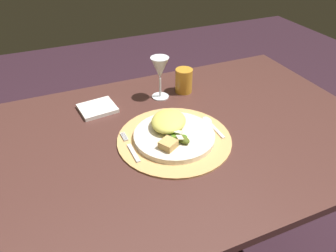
{
  "coord_description": "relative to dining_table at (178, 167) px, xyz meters",
  "views": [
    {
      "loc": [
        -0.36,
        -0.76,
        1.37
      ],
      "look_at": [
        -0.03,
        0.02,
        0.78
      ],
      "focal_mm": 34.24,
      "sensor_mm": 36.0,
      "label": 1
    }
  ],
  "objects": [
    {
      "name": "placemat",
      "position": [
        -0.03,
        -0.03,
        0.15
      ],
      "size": [
        0.36,
        0.36,
        0.01
      ],
      "primitive_type": "cylinder",
      "color": "tan",
      "rests_on": "dining_table"
    },
    {
      "name": "spoon",
      "position": [
        0.11,
        -0.0,
        0.16
      ],
      "size": [
        0.03,
        0.13,
        0.01
      ],
      "color": "silver",
      "rests_on": "placemat"
    },
    {
      "name": "bread_piece",
      "position": [
        -0.07,
        -0.08,
        0.18
      ],
      "size": [
        0.06,
        0.06,
        0.02
      ],
      "primitive_type": "cube",
      "rotation": [
        0.0,
        0.0,
        3.67
      ],
      "color": "tan",
      "rests_on": "dinner_plate"
    },
    {
      "name": "dining_table",
      "position": [
        0.0,
        0.0,
        0.0
      ],
      "size": [
        1.31,
        0.85,
        0.76
      ],
      "color": "#492924",
      "rests_on": "ground"
    },
    {
      "name": "dinner_plate",
      "position": [
        -0.03,
        -0.03,
        0.16
      ],
      "size": [
        0.25,
        0.25,
        0.02
      ],
      "primitive_type": "cylinder",
      "color": "silver",
      "rests_on": "placemat"
    },
    {
      "name": "amber_tumbler",
      "position": [
        0.13,
        0.25,
        0.2
      ],
      "size": [
        0.07,
        0.07,
        0.09
      ],
      "primitive_type": "cylinder",
      "color": "orange",
      "rests_on": "dining_table"
    },
    {
      "name": "wine_glass",
      "position": [
        0.03,
        0.24,
        0.26
      ],
      "size": [
        0.07,
        0.07,
        0.16
      ],
      "color": "silver",
      "rests_on": "dining_table"
    },
    {
      "name": "salad_greens",
      "position": [
        -0.03,
        -0.06,
        0.18
      ],
      "size": [
        0.08,
        0.08,
        0.03
      ],
      "color": "#477635",
      "rests_on": "dinner_plate"
    },
    {
      "name": "napkin",
      "position": [
        -0.21,
        0.24,
        0.16
      ],
      "size": [
        0.14,
        0.12,
        0.01
      ],
      "primitive_type": "cube",
      "rotation": [
        0.0,
        0.0,
        0.12
      ],
      "color": "white",
      "rests_on": "dining_table"
    },
    {
      "name": "fork",
      "position": [
        -0.17,
        -0.02,
        0.16
      ],
      "size": [
        0.02,
        0.16,
        0.0
      ],
      "color": "silver",
      "rests_on": "placemat"
    },
    {
      "name": "pasta_serving",
      "position": [
        -0.03,
        0.02,
        0.19
      ],
      "size": [
        0.17,
        0.17,
        0.04
      ],
      "primitive_type": "ellipsoid",
      "rotation": [
        0.0,
        0.0,
        4.09
      ],
      "color": "#DBD358",
      "rests_on": "dinner_plate"
    }
  ]
}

